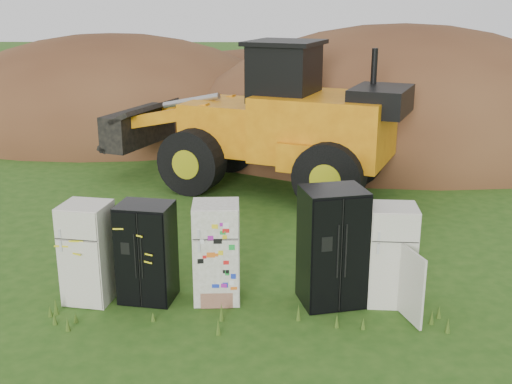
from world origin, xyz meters
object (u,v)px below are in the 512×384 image
fridge_black_side (147,252)px  fridge_open_door (391,255)px  fridge_leftmost (88,253)px  fridge_sticker (216,252)px  fridge_black_right (332,247)px  wheel_loader (249,115)px

fridge_black_side → fridge_open_door: size_ratio=1.00×
fridge_leftmost → fridge_open_door: fridge_leftmost is taller
fridge_black_side → fridge_sticker: (1.15, 0.00, 0.01)m
fridge_black_right → wheel_loader: bearing=88.9°
fridge_black_right → fridge_open_door: size_ratio=1.18×
fridge_leftmost → fridge_open_door: size_ratio=1.01×
fridge_black_right → fridge_black_side: bearing=165.1°
fridge_leftmost → fridge_sticker: (2.11, 0.04, 0.00)m
fridge_black_side → fridge_open_door: 4.01m
fridge_black_right → fridge_sticker: bearing=164.3°
fridge_black_side → fridge_sticker: 1.15m
wheel_loader → fridge_sticker: bearing=-71.4°
fridge_black_side → wheel_loader: wheel_loader is taller
fridge_black_right → fridge_open_door: (0.97, 0.03, -0.15)m
fridge_leftmost → fridge_black_right: (4.00, -0.04, 0.14)m
fridge_leftmost → fridge_black_right: 4.00m
fridge_leftmost → fridge_sticker: 2.11m
fridge_black_side → fridge_black_right: bearing=8.4°
fridge_sticker → wheel_loader: wheel_loader is taller
fridge_leftmost → fridge_sticker: fridge_sticker is taller
fridge_sticker → wheel_loader: size_ratio=0.21×
wheel_loader → fridge_black_right: bearing=-55.6°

